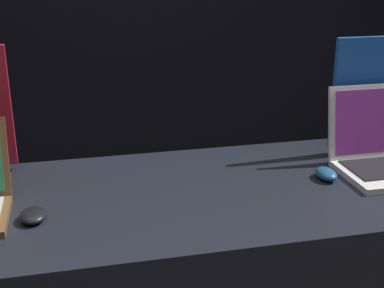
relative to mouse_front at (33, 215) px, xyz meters
The scene contains 3 objects.
mouse_front is the anchor object (origin of this frame).
mouse_back 0.89m from the mouse_front, ahead, with size 0.06×0.09×0.03m.
promo_stand_back 1.19m from the mouse_front, 13.91° to the left, with size 0.29×0.07×0.41m.
Camera 1 is at (-0.34, -1.07, 1.65)m, focal length 50.00 mm.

